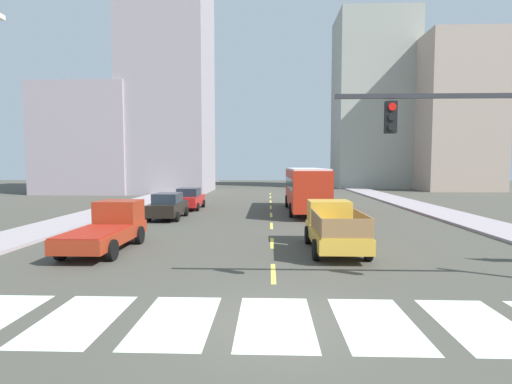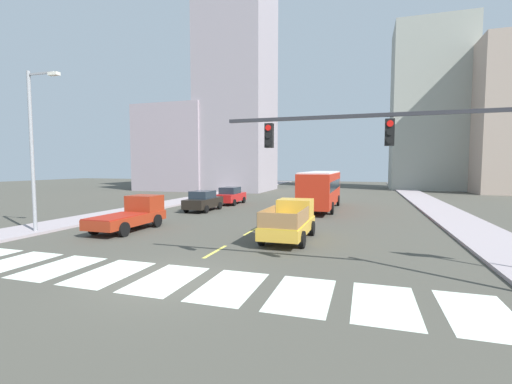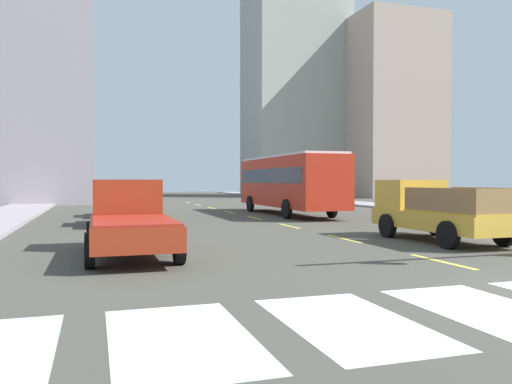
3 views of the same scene
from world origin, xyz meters
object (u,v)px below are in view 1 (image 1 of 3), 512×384
at_px(pickup_stakebed, 333,227).
at_px(sedan_near_right, 189,199).
at_px(city_bus, 305,186).
at_px(sedan_far, 168,206).
at_px(pickup_dark, 109,227).

height_order(pickup_stakebed, sedan_near_right, pickup_stakebed).
height_order(city_bus, sedan_near_right, city_bus).
bearing_deg(city_bus, sedan_far, -157.49).
distance_m(pickup_stakebed, pickup_dark, 9.60).
relative_size(pickup_stakebed, pickup_dark, 1.00).
bearing_deg(pickup_stakebed, sedan_near_right, 123.71).
distance_m(pickup_stakebed, sedan_far, 12.98).
height_order(city_bus, sedan_far, city_bus).
relative_size(sedan_far, sedan_near_right, 1.00).
xyz_separation_m(pickup_stakebed, sedan_far, (-9.43, 8.92, -0.08)).
xyz_separation_m(city_bus, sedan_near_right, (-9.17, 1.60, -1.09)).
xyz_separation_m(city_bus, sedan_far, (-9.43, -4.01, -1.09)).
distance_m(pickup_dark, city_bus, 16.34).
bearing_deg(sedan_near_right, city_bus, -11.86).
bearing_deg(pickup_dark, sedan_far, 88.07).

